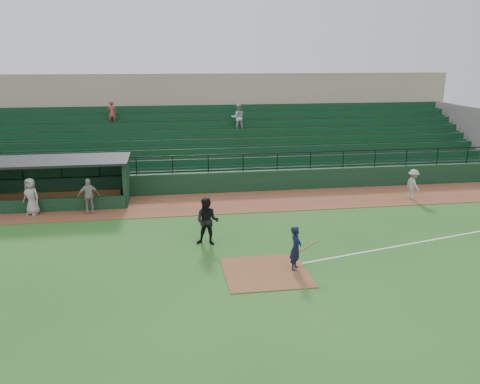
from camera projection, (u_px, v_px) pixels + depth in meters
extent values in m
plane|color=#265B1D|center=(260.00, 262.00, 18.66)|extent=(90.00, 90.00, 0.00)
cube|color=brown|center=(231.00, 202.00, 26.28)|extent=(40.00, 4.00, 0.03)
cube|color=brown|center=(266.00, 272.00, 17.70)|extent=(3.00, 3.00, 0.03)
cube|color=white|center=(438.00, 239.00, 21.00)|extent=(17.49, 4.44, 0.01)
cube|color=black|center=(226.00, 182.00, 28.22)|extent=(36.00, 0.35, 1.20)
cylinder|color=black|center=(226.00, 155.00, 27.80)|extent=(36.00, 0.06, 0.06)
cube|color=slate|center=(216.00, 147.00, 32.58)|extent=(36.00, 9.00, 3.60)
cube|color=#0E361B|center=(217.00, 141.00, 31.98)|extent=(34.56, 8.00, 4.05)
cube|color=slate|center=(465.00, 136.00, 35.25)|extent=(0.35, 9.50, 4.20)
cube|color=gray|center=(207.00, 115.00, 38.41)|extent=(38.00, 3.00, 6.40)
cube|color=slate|center=(209.00, 111.00, 36.37)|extent=(36.00, 2.00, 0.20)
imported|color=#B0B0B0|center=(238.00, 118.00, 33.10)|extent=(0.89, 0.70, 1.84)
imported|color=brown|center=(112.00, 113.00, 32.71)|extent=(0.59, 0.39, 1.62)
cube|color=black|center=(49.00, 178.00, 26.80)|extent=(8.50, 0.20, 2.30)
cube|color=black|center=(126.00, 181.00, 26.20)|extent=(0.20, 2.60, 2.30)
cube|color=black|center=(41.00, 161.00, 25.25)|extent=(8.90, 3.20, 0.12)
cube|color=olive|center=(49.00, 196.00, 26.66)|extent=(7.65, 0.40, 0.50)
cube|color=black|center=(39.00, 206.00, 24.49)|extent=(8.50, 0.12, 0.70)
imported|color=black|center=(296.00, 248.00, 17.76)|extent=(0.64, 0.72, 1.66)
cylinder|color=olive|center=(308.00, 246.00, 17.59)|extent=(0.79, 0.34, 0.35)
imported|color=black|center=(207.00, 221.00, 20.15)|extent=(1.15, 1.01, 2.00)
imported|color=#A6A19B|center=(413.00, 184.00, 26.71)|extent=(0.68, 1.10, 1.63)
imported|color=#A19C96|center=(89.00, 196.00, 24.24)|extent=(1.10, 0.63, 1.76)
imported|color=#9C9892|center=(31.00, 196.00, 23.98)|extent=(1.06, 0.93, 1.83)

